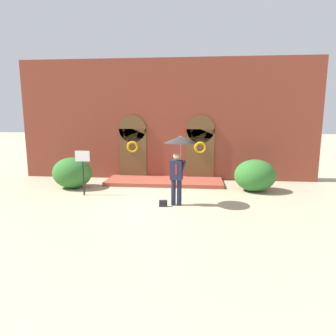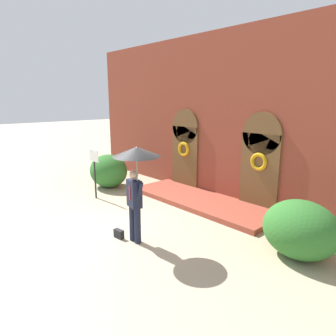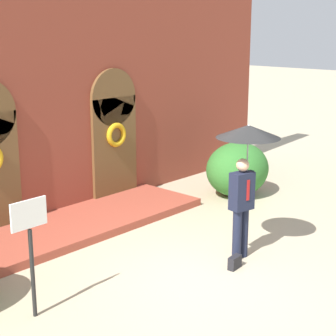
# 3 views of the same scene
# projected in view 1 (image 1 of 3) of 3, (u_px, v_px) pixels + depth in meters

# --- Properties ---
(ground_plane) EXTENTS (80.00, 80.00, 0.00)m
(ground_plane) POSITION_uv_depth(u_px,v_px,m) (155.00, 203.00, 10.55)
(ground_plane) COLOR tan
(building_facade) EXTENTS (14.00, 2.30, 5.60)m
(building_facade) POSITION_uv_depth(u_px,v_px,m) (167.00, 123.00, 14.15)
(building_facade) COLOR brown
(building_facade) RESTS_ON ground
(person_with_umbrella) EXTENTS (1.10, 1.10, 2.36)m
(person_with_umbrella) POSITION_uv_depth(u_px,v_px,m) (179.00, 150.00, 9.91)
(person_with_umbrella) COLOR #191E33
(person_with_umbrella) RESTS_ON ground
(handbag) EXTENTS (0.29, 0.15, 0.22)m
(handbag) POSITION_uv_depth(u_px,v_px,m) (163.00, 203.00, 10.08)
(handbag) COLOR black
(handbag) RESTS_ON ground
(sign_post) EXTENTS (0.56, 0.06, 1.72)m
(sign_post) POSITION_uv_depth(u_px,v_px,m) (83.00, 165.00, 11.33)
(sign_post) COLOR black
(sign_post) RESTS_ON ground
(shrub_left) EXTENTS (1.63, 1.38, 1.29)m
(shrub_left) POSITION_uv_depth(u_px,v_px,m) (72.00, 173.00, 12.57)
(shrub_left) COLOR #2D6B28
(shrub_left) RESTS_ON ground
(shrub_right) EXTENTS (1.64, 1.40, 1.29)m
(shrub_right) POSITION_uv_depth(u_px,v_px,m) (255.00, 175.00, 12.04)
(shrub_right) COLOR #2D6B28
(shrub_right) RESTS_ON ground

